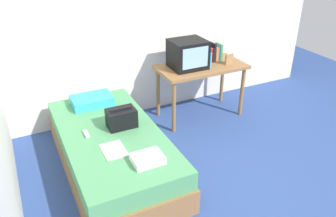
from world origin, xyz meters
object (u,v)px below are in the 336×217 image
Objects in this scene: desk at (201,72)px; folded_towel at (148,159)px; water_bottle at (209,60)px; remote_dark at (138,157)px; remote_silver at (86,134)px; handbag at (121,118)px; tv at (188,54)px; magazine at (114,150)px; pillow at (92,101)px; bed at (112,151)px; picture_frame at (229,59)px; book_row at (214,53)px.

desk reaches higher than folded_towel.
water_bottle is 1.83m from folded_towel.
remote_silver is (-0.33, 0.60, 0.00)m from remote_dark.
desk is 1.43m from handbag.
remote_silver is at bearing -158.24° from tv.
magazine is 0.27m from remote_dark.
pillow is 3.01× the size of remote_dark.
desk is 1.82m from magazine.
tv is at bearing 27.49° from bed.
pillow is 1.24m from remote_dark.
tv is 1.76m from folded_towel.
bed is 14.11× the size of picture_frame.
book_row reaches higher than remote_silver.
water_bottle is 1.47m from handbag.
magazine is at bearing -143.47° from tv.
picture_frame is 2.12m from remote_silver.
tv reaches higher than remote_dark.
bed is 0.75m from pillow.
folded_towel reaches higher than bed.
picture_frame is at bearing 31.74° from remote_dark.
water_bottle is at bearing 176.30° from picture_frame.
tv is 1.67m from remote_silver.
picture_frame is 2.09m from magazine.
remote_dark is at bearing -61.11° from remote_silver.
picture_frame is at bearing -5.67° from pillow.
tv is at bearing 49.31° from folded_towel.
water_bottle is 0.30m from book_row.
bed is 6.67× the size of handbag.
magazine is 0.42m from remote_silver.
remote_dark is at bearing -142.63° from water_bottle.
book_row is 0.86× the size of folded_towel.
magazine is 1.86× the size of remote_dark.
remote_dark is at bearing -148.26° from picture_frame.
bed is at bearing 77.60° from magazine.
water_bottle reaches higher than remote_dark.
handbag is at bearing 0.20° from remote_silver.
bed is 6.90× the size of magazine.
desk is 1.47m from pillow.
desk is at bearing 116.80° from water_bottle.
desk is 0.41m from picture_frame.
folded_towel is (0.15, -1.33, -0.02)m from pillow.
desk is 1.83m from folded_towel.
remote_silver is at bearing -110.05° from pillow.
pillow is at bearing 174.33° from picture_frame.
remote_silver is at bearing -161.15° from desk.
folded_towel is at bearing -59.67° from remote_dark.
handbag is 1.92× the size of remote_dark.
remote_silver is (-1.69, -0.58, -0.17)m from desk.
book_row is 0.25m from picture_frame.
desk is at bearing -2.37° from pillow.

